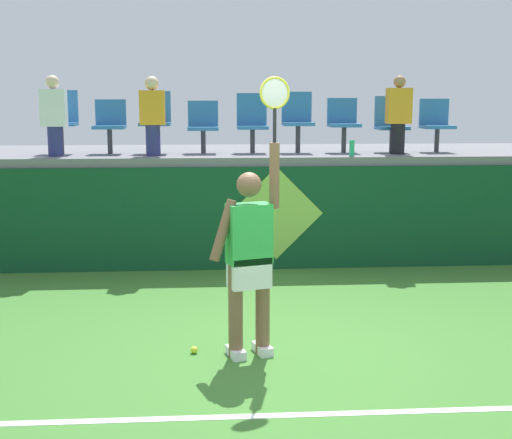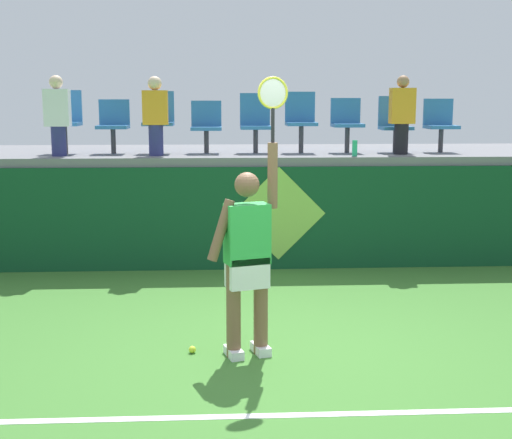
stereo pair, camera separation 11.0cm
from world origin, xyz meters
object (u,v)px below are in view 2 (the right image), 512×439
at_px(stadium_chair_0, 65,118).
at_px(stadium_chair_4, 255,121).
at_px(stadium_chair_2, 159,118).
at_px(spectator_0, 402,114).
at_px(spectator_2, 58,115).
at_px(tennis_ball, 192,349).
at_px(stadium_chair_1, 113,123).
at_px(stadium_chair_8, 440,122).
at_px(spectator_1, 155,115).
at_px(water_bottle, 355,148).
at_px(stadium_chair_5, 301,118).
at_px(stadium_chair_6, 347,121).
at_px(stadium_chair_3, 206,124).
at_px(tennis_player, 248,254).
at_px(stadium_chair_7, 395,122).

height_order(stadium_chair_0, stadium_chair_4, stadium_chair_0).
height_order(stadium_chair_2, spectator_0, spectator_0).
distance_m(stadium_chair_0, spectator_2, 0.48).
bearing_deg(tennis_ball, stadium_chair_1, 107.13).
bearing_deg(stadium_chair_8, spectator_1, -173.48).
distance_m(stadium_chair_0, stadium_chair_2, 1.33).
bearing_deg(water_bottle, stadium_chair_1, 167.92).
bearing_deg(stadium_chair_0, stadium_chair_5, -0.02).
distance_m(stadium_chair_1, stadium_chair_6, 3.39).
distance_m(stadium_chair_3, spectator_1, 0.85).
height_order(tennis_player, stadium_chair_4, tennis_player).
height_order(stadium_chair_6, stadium_chair_8, stadium_chair_6).
height_order(stadium_chair_4, stadium_chair_6, stadium_chair_4).
height_order(stadium_chair_7, spectator_0, spectator_0).
relative_size(stadium_chair_0, stadium_chair_8, 1.15).
bearing_deg(stadium_chair_5, stadium_chair_8, -0.13).
xyz_separation_m(stadium_chair_7, spectator_1, (-3.46, -0.48, 0.12)).
distance_m(water_bottle, stadium_chair_2, 2.85).
bearing_deg(stadium_chair_1, stadium_chair_2, 0.67).
height_order(stadium_chair_4, spectator_0, spectator_0).
bearing_deg(stadium_chair_0, tennis_ball, -64.59).
xyz_separation_m(stadium_chair_0, stadium_chair_4, (2.73, 0.00, -0.04)).
distance_m(stadium_chair_8, spectator_2, 5.49).
relative_size(stadium_chair_3, spectator_2, 0.69).
distance_m(tennis_ball, stadium_chair_7, 5.34).
bearing_deg(stadium_chair_7, stadium_chair_2, -179.98).
bearing_deg(water_bottle, spectator_2, 176.36).
xyz_separation_m(tennis_player, tennis_ball, (-0.51, 0.07, -0.91)).
bearing_deg(tennis_ball, stadium_chair_4, 79.07).
bearing_deg(stadium_chair_7, stadium_chair_4, 179.92).
height_order(water_bottle, stadium_chair_2, stadium_chair_2).
height_order(stadium_chair_0, stadium_chair_6, stadium_chair_0).
height_order(stadium_chair_2, stadium_chair_8, stadium_chair_2).
bearing_deg(stadium_chair_0, stadium_chair_1, -0.74).
distance_m(tennis_player, stadium_chair_5, 4.40).
bearing_deg(stadium_chair_6, spectator_1, -170.28).
xyz_separation_m(tennis_ball, stadium_chair_8, (3.52, 4.08, 1.92)).
bearing_deg(tennis_player, stadium_chair_3, 95.94).
height_order(stadium_chair_4, stadium_chair_8, stadium_chair_4).
height_order(spectator_0, spectator_2, spectator_0).
distance_m(stadium_chair_2, spectator_1, 0.48).
height_order(stadium_chair_0, stadium_chair_8, stadium_chair_0).
bearing_deg(stadium_chair_5, spectator_2, -172.10).
relative_size(water_bottle, stadium_chair_2, 0.25).
bearing_deg(water_bottle, tennis_ball, -122.23).
distance_m(stadium_chair_7, spectator_2, 4.81).
bearing_deg(spectator_0, stadium_chair_8, 30.17).
bearing_deg(stadium_chair_4, stadium_chair_1, -179.68).
bearing_deg(spectator_0, spectator_1, -178.70).
height_order(stadium_chair_7, stadium_chair_8, stadium_chair_7).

